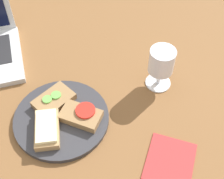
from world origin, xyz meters
TOP-DOWN VIEW (x-y plane):
  - wooden_table at (0.00, 0.00)cm, footprint 140.00×140.00cm
  - plate at (-11.35, -5.87)cm, footprint 25.29×25.29cm
  - sandwich_with_tomato at (-6.16, -7.63)cm, footprint 12.08×11.32cm
  - sandwich_with_cucumber at (-12.30, -0.63)cm, footprint 12.60×11.28cm
  - sandwich_with_cheese at (-15.41, -9.29)cm, footprint 7.66×11.97cm
  - wine_glass at (18.06, -0.99)cm, footprint 7.34×7.34cm
  - napkin at (11.78, -25.13)cm, footprint 16.65×17.10cm

SIDE VIEW (x-z plane):
  - wooden_table at x=0.00cm, z-range 0.00..3.00cm
  - napkin at x=11.78cm, z-range 3.00..3.40cm
  - plate at x=-11.35cm, z-range 3.00..4.37cm
  - sandwich_with_cucumber at x=-12.30cm, z-range 4.19..6.63cm
  - sandwich_with_tomato at x=-6.16cm, z-range 4.26..7.01cm
  - sandwich_with_cheese at x=-15.41cm, z-range 4.27..7.29cm
  - wine_glass at x=18.06cm, z-range 4.99..17.93cm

